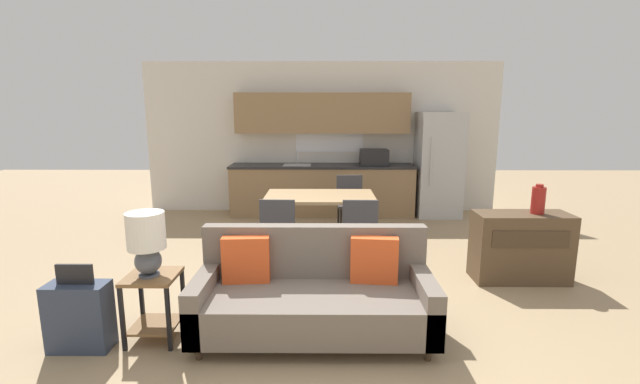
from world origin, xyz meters
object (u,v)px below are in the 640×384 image
object	(u,v)px
dining_chair_far_right	(350,201)
suitcase	(79,316)
vase	(538,200)
dining_chair_near_right	(359,229)
couch	(314,295)
side_table	(154,297)
dining_chair_near_left	(279,229)
table_lamp	(146,239)
refrigerator	(438,165)
credenza	(520,247)
dining_table	(320,200)

from	to	relation	value
dining_chair_far_right	suitcase	xyz separation A→B (m)	(-2.32, -3.28, -0.22)
vase	dining_chair_near_right	xyz separation A→B (m)	(-1.89, 0.27, -0.41)
couch	side_table	xyz separation A→B (m)	(-1.30, -0.12, 0.03)
dining_chair_far_right	suitcase	distance (m)	4.03
couch	side_table	bearing A→B (deg)	-174.81
suitcase	vase	bearing A→B (deg)	18.63
vase	dining_chair_near_left	bearing A→B (deg)	174.24
table_lamp	suitcase	size ratio (longest dim) A/B	0.74
vase	dining_chair_near_right	world-z (taller)	vase
refrigerator	couch	xyz separation A→B (m)	(-2.10, -4.11, -0.57)
side_table	dining_chair_near_right	size ratio (longest dim) A/B	0.64
refrigerator	dining_chair_near_right	size ratio (longest dim) A/B	2.08
couch	side_table	size ratio (longest dim) A/B	3.47
couch	credenza	bearing A→B (deg)	27.15
dining_chair_far_right	suitcase	world-z (taller)	dining_chair_far_right
couch	dining_chair_far_right	bearing A→B (deg)	80.71
vase	dining_chair_near_left	distance (m)	2.87
dining_table	couch	size ratio (longest dim) A/B	0.75
table_lamp	dining_chair_near_right	bearing A→B (deg)	40.80
side_table	dining_chair_near_left	bearing A→B (deg)	60.81
side_table	dining_table	bearing A→B (deg)	60.63
dining_chair_near_left	suitcase	xyz separation A→B (m)	(-1.40, -1.71, -0.22)
table_lamp	vase	bearing A→B (deg)	19.21
refrigerator	dining_chair_near_right	distance (m)	3.16
side_table	dining_chair_near_right	xyz separation A→B (m)	(1.80, 1.54, 0.13)
refrigerator	dining_chair_far_right	distance (m)	1.99
dining_chair_near_left	dining_chair_far_right	bearing A→B (deg)	-118.67
vase	credenza	bearing A→B (deg)	179.00
refrigerator	dining_chair_far_right	xyz separation A→B (m)	(-1.61, -1.10, -0.41)
side_table	suitcase	distance (m)	0.56
refrigerator	couch	size ratio (longest dim) A/B	0.94
credenza	dining_chair_far_right	world-z (taller)	dining_chair_far_right
couch	table_lamp	distance (m)	1.42
refrigerator	table_lamp	size ratio (longest dim) A/B	3.50
dining_chair_near_right	dining_chair_near_left	size ratio (longest dim) A/B	1.00
refrigerator	dining_chair_far_right	bearing A→B (deg)	-145.57
dining_chair_far_right	table_lamp	bearing A→B (deg)	-124.56
vase	table_lamp	bearing A→B (deg)	-160.79
dining_chair_near_right	suitcase	distance (m)	2.89
couch	suitcase	bearing A→B (deg)	-171.50
refrigerator	dining_chair_near_left	bearing A→B (deg)	-133.47
side_table	vase	xyz separation A→B (m)	(3.69, 1.27, 0.54)
table_lamp	suitcase	distance (m)	0.79
table_lamp	dining_chair_near_right	size ratio (longest dim) A/B	0.60
table_lamp	dining_chair_near_left	bearing A→B (deg)	60.88
refrigerator	credenza	size ratio (longest dim) A/B	1.80
dining_chair_near_left	table_lamp	bearing A→B (deg)	62.75
dining_table	side_table	distance (m)	2.74
credenza	dining_chair_near_right	world-z (taller)	dining_chair_near_right
dining_chair_near_left	couch	bearing A→B (deg)	108.78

